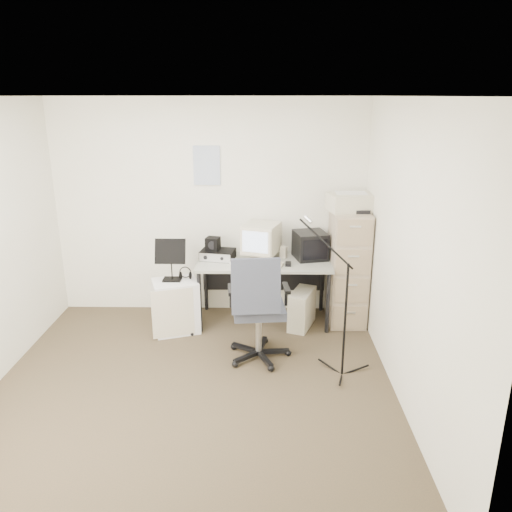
{
  "coord_description": "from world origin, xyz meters",
  "views": [
    {
      "loc": [
        0.63,
        -3.87,
        2.51
      ],
      "look_at": [
        0.55,
        0.95,
        0.95
      ],
      "focal_mm": 35.0,
      "sensor_mm": 36.0,
      "label": 1
    }
  ],
  "objects_px": {
    "side_cart": "(176,306)",
    "desk": "(264,291)",
    "office_chair": "(259,306)",
    "filing_cabinet": "(348,267)"
  },
  "relations": [
    {
      "from": "office_chair",
      "to": "side_cart",
      "type": "height_order",
      "value": "office_chair"
    },
    {
      "from": "desk",
      "to": "side_cart",
      "type": "relative_size",
      "value": 2.56
    },
    {
      "from": "filing_cabinet",
      "to": "office_chair",
      "type": "distance_m",
      "value": 1.34
    },
    {
      "from": "filing_cabinet",
      "to": "office_chair",
      "type": "xyz_separation_m",
      "value": [
        -1.0,
        -0.9,
        -0.09
      ]
    },
    {
      "from": "office_chair",
      "to": "side_cart",
      "type": "xyz_separation_m",
      "value": [
        -0.92,
        0.59,
        -0.26
      ]
    },
    {
      "from": "side_cart",
      "to": "desk",
      "type": "bearing_deg",
      "value": -2.68
    },
    {
      "from": "desk",
      "to": "side_cart",
      "type": "height_order",
      "value": "desk"
    },
    {
      "from": "desk",
      "to": "office_chair",
      "type": "distance_m",
      "value": 0.89
    },
    {
      "from": "office_chair",
      "to": "desk",
      "type": "bearing_deg",
      "value": 81.17
    },
    {
      "from": "desk",
      "to": "office_chair",
      "type": "bearing_deg",
      "value": -93.18
    }
  ]
}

